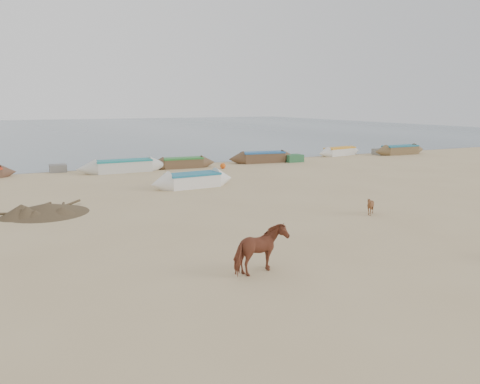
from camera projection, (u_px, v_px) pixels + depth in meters
name	position (u px, v px, depth m)	size (l,w,h in m)	color
ground	(283.00, 234.00, 18.57)	(140.00, 140.00, 0.00)	tan
sea	(68.00, 129.00, 91.20)	(160.00, 160.00, 0.00)	slate
cow_adult	(260.00, 250.00, 14.13)	(0.80, 1.76, 1.49)	brown
calf_front	(370.00, 206.00, 21.62)	(0.68, 0.76, 0.84)	brown
near_canoe	(193.00, 180.00, 28.75)	(5.42, 1.46, 0.87)	white
debris_pile	(47.00, 208.00, 21.97)	(3.84, 3.84, 0.48)	brown
waterline_canoes	(175.00, 162.00, 37.44)	(54.92, 4.10, 0.94)	brown
beach_clutter	(196.00, 164.00, 37.42)	(46.15, 5.51, 0.64)	#306C44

